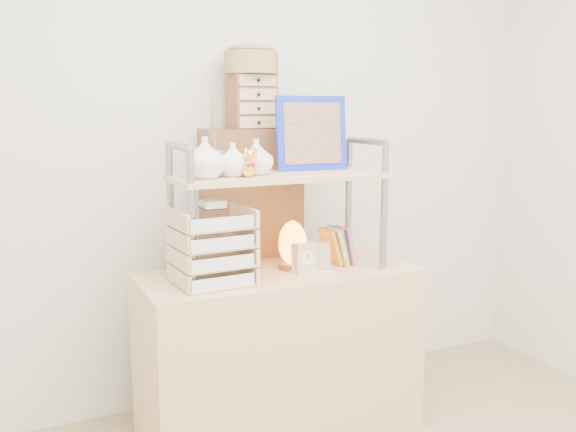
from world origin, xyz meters
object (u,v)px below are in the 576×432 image
desk (280,354)px  salt_lamp (292,244)px  letter_tray (214,251)px  cabinet (252,268)px

desk → salt_lamp: size_ratio=5.64×
desk → letter_tray: 0.61m
desk → cabinet: bearing=86.8°
desk → letter_tray: bearing=-168.3°
desk → letter_tray: letter_tray is taller
cabinet → letter_tray: cabinet is taller
cabinet → salt_lamp: cabinet is taller
desk → letter_tray: size_ratio=3.52×
letter_tray → salt_lamp: 0.40m
cabinet → desk: bearing=-90.1°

